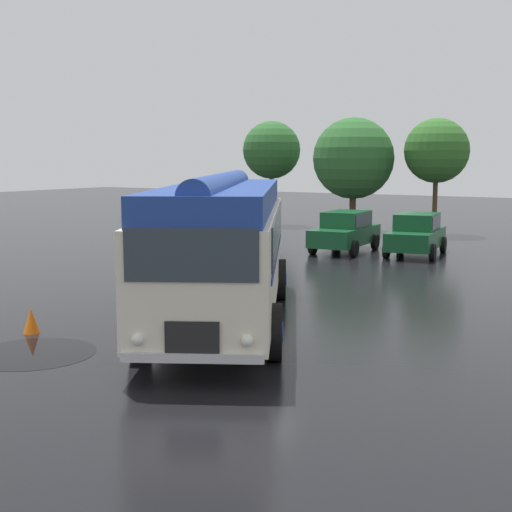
{
  "coord_description": "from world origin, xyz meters",
  "views": [
    {
      "loc": [
        8.69,
        -13.22,
        3.81
      ],
      "look_at": [
        -0.47,
        1.87,
        1.4
      ],
      "focal_mm": 50.0,
      "sensor_mm": 36.0,
      "label": 1
    }
  ],
  "objects": [
    {
      "name": "vintage_bus",
      "position": [
        -0.46,
        0.36,
        1.89
      ],
      "size": [
        6.93,
        10.04,
        3.49
      ],
      "color": "silver",
      "rests_on": "ground"
    },
    {
      "name": "puddle_patch",
      "position": [
        -2.17,
        -3.83,
        0.0
      ],
      "size": [
        2.46,
        2.46,
        0.01
      ],
      "primitive_type": "cylinder",
      "color": "black",
      "rests_on": "ground"
    },
    {
      "name": "tree_left_of_centre",
      "position": [
        -6.26,
        21.15,
        3.88
      ],
      "size": [
        4.21,
        4.21,
        5.95
      ],
      "color": "#4C3823",
      "rests_on": "ground"
    },
    {
      "name": "car_mid_left",
      "position": [
        -0.49,
        14.22,
        0.85
      ],
      "size": [
        2.39,
        4.4,
        1.66
      ],
      "color": "#144C28",
      "rests_on": "ground"
    },
    {
      "name": "ground_plane",
      "position": [
        0.0,
        0.0,
        0.0
      ],
      "size": [
        120.0,
        120.0,
        0.0
      ],
      "primitive_type": "plane",
      "color": "black"
    },
    {
      "name": "traffic_cone",
      "position": [
        -3.51,
        -2.68,
        0.28
      ],
      "size": [
        0.36,
        0.36,
        0.55
      ],
      "primitive_type": "cone",
      "color": "orange",
      "rests_on": "ground"
    },
    {
      "name": "tree_centre",
      "position": [
        -2.12,
        22.03,
        4.16
      ],
      "size": [
        3.22,
        3.22,
        5.83
      ],
      "color": "#4C3823",
      "rests_on": "ground"
    },
    {
      "name": "car_near_left",
      "position": [
        -3.37,
        13.77,
        0.85
      ],
      "size": [
        2.16,
        4.3,
        1.66
      ],
      "color": "#144C28",
      "rests_on": "ground"
    },
    {
      "name": "tree_far_left",
      "position": [
        -11.91,
        22.32,
        4.3
      ],
      "size": [
        3.28,
        3.28,
        5.96
      ],
      "color": "#4C3823",
      "rests_on": "ground"
    }
  ]
}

